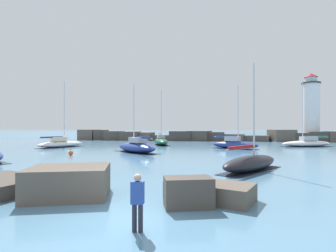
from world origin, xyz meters
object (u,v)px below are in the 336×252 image
at_px(lighthouse, 311,111).
at_px(sailboat_moored_0, 61,143).
at_px(person_on_rocks, 137,200).
at_px(sailboat_moored_3, 251,163).
at_px(sailboat_moored_2, 234,144).
at_px(sailboat_moored_5, 307,143).
at_px(sailboat_moored_6, 161,141).
at_px(mooring_buoy_orange_near, 71,153).
at_px(sailboat_moored_1, 136,147).

height_order(lighthouse, sailboat_moored_0, lighthouse).
relative_size(sailboat_moored_0, person_on_rocks, 6.06).
xyz_separation_m(lighthouse, sailboat_moored_3, (-19.19, -42.60, -5.95)).
bearing_deg(sailboat_moored_2, sailboat_moored_5, 26.90).
bearing_deg(person_on_rocks, lighthouse, 66.04).
distance_m(sailboat_moored_6, mooring_buoy_orange_near, 19.21).
bearing_deg(mooring_buoy_orange_near, lighthouse, 43.79).
relative_size(sailboat_moored_5, mooring_buoy_orange_near, 14.50).
relative_size(lighthouse, sailboat_moored_6, 1.60).
bearing_deg(sailboat_moored_2, lighthouse, 51.77).
relative_size(sailboat_moored_5, sailboat_moored_6, 1.11).
distance_m(lighthouse, sailboat_moored_6, 35.21).
bearing_deg(sailboat_moored_1, sailboat_moored_5, 29.55).
relative_size(lighthouse, person_on_rocks, 8.97).
xyz_separation_m(sailboat_moored_1, mooring_buoy_orange_near, (-6.10, -4.15, -0.42)).
xyz_separation_m(sailboat_moored_3, person_on_rocks, (-4.84, -11.48, 0.37)).
height_order(sailboat_moored_6, mooring_buoy_orange_near, sailboat_moored_6).
height_order(lighthouse, sailboat_moored_2, lighthouse).
distance_m(sailboat_moored_1, sailboat_moored_3, 16.26).
distance_m(sailboat_moored_0, sailboat_moored_1, 14.87).
bearing_deg(sailboat_moored_3, sailboat_moored_0, 144.65).
relative_size(mooring_buoy_orange_near, person_on_rocks, 0.43).
bearing_deg(sailboat_moored_6, sailboat_moored_2, -28.61).
bearing_deg(sailboat_moored_3, mooring_buoy_orange_near, 157.09).
height_order(sailboat_moored_1, person_on_rocks, sailboat_moored_1).
bearing_deg(sailboat_moored_3, sailboat_moored_2, 87.98).
height_order(sailboat_moored_0, sailboat_moored_6, sailboat_moored_0).
height_order(sailboat_moored_0, sailboat_moored_3, sailboat_moored_0).
bearing_deg(person_on_rocks, sailboat_moored_3, 67.11).
bearing_deg(sailboat_moored_6, sailboat_moored_5, -1.35).
bearing_deg(person_on_rocks, sailboat_moored_1, 105.96).
bearing_deg(sailboat_moored_5, sailboat_moored_1, -150.45).
bearing_deg(sailboat_moored_6, sailboat_moored_3, -66.61).
bearing_deg(sailboat_moored_2, sailboat_moored_0, -176.89).
bearing_deg(lighthouse, sailboat_moored_6, -150.46).
height_order(sailboat_moored_1, sailboat_moored_3, sailboat_moored_1).
height_order(lighthouse, sailboat_moored_1, lighthouse).
xyz_separation_m(sailboat_moored_2, mooring_buoy_orange_near, (-18.20, -11.69, -0.39)).
distance_m(sailboat_moored_3, sailboat_moored_5, 27.75).
height_order(sailboat_moored_3, person_on_rocks, sailboat_moored_3).
relative_size(lighthouse, sailboat_moored_5, 1.44).
distance_m(lighthouse, mooring_buoy_orange_near, 51.25).
height_order(lighthouse, person_on_rocks, lighthouse).
distance_m(sailboat_moored_2, sailboat_moored_6, 13.32).
height_order(sailboat_moored_1, sailboat_moored_2, sailboat_moored_2).
bearing_deg(sailboat_moored_6, person_on_rocks, -80.51).
height_order(sailboat_moored_6, person_on_rocks, sailboat_moored_6).
bearing_deg(mooring_buoy_orange_near, sailboat_moored_3, -22.91).
distance_m(sailboat_moored_3, sailboat_moored_6, 27.76).
xyz_separation_m(sailboat_moored_0, sailboat_moored_6, (13.95, 7.77, 0.10)).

